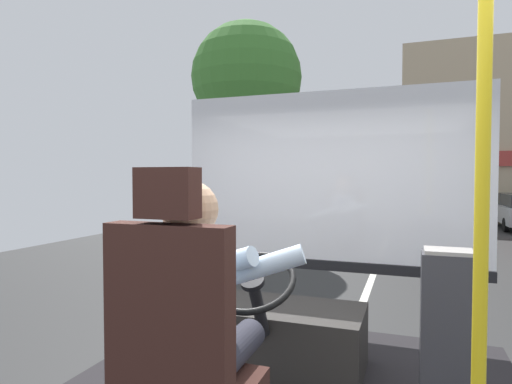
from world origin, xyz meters
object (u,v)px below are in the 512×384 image
(steering_console, at_px, (277,334))
(handrail_pole, at_px, (481,247))
(bus_driver, at_px, (198,305))
(parked_car_green, at_px, (504,201))
(fare_box, at_px, (447,329))
(driver_seat, at_px, (183,364))

(steering_console, height_order, handrail_pole, handrail_pole)
(bus_driver, bearing_deg, parked_car_green, 76.86)
(steering_console, relative_size, fare_box, 1.29)
(handrail_pole, bearing_deg, parked_car_green, 79.41)
(handrail_pole, height_order, parked_car_green, handrail_pole)
(driver_seat, distance_m, fare_box, 1.48)
(driver_seat, xyz_separation_m, bus_driver, (0.00, 0.12, 0.19))
(bus_driver, height_order, fare_box, bus_driver)
(fare_box, bearing_deg, driver_seat, -132.85)
(handrail_pole, bearing_deg, bus_driver, 178.50)
(steering_console, xyz_separation_m, parked_car_green, (5.13, 20.88, -0.16))
(bus_driver, distance_m, handrail_pole, 1.06)
(parked_car_green, bearing_deg, handrail_pole, -100.59)
(fare_box, bearing_deg, parked_car_green, 78.89)
(handrail_pole, bearing_deg, driver_seat, -174.68)
(driver_seat, relative_size, parked_car_green, 0.29)
(handrail_pole, relative_size, parked_car_green, 0.46)
(driver_seat, bearing_deg, parked_car_green, 76.93)
(bus_driver, distance_m, fare_box, 1.42)
(driver_seat, xyz_separation_m, fare_box, (1.00, 1.08, -0.11))
(driver_seat, bearing_deg, steering_console, 90.00)
(driver_seat, height_order, bus_driver, driver_seat)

